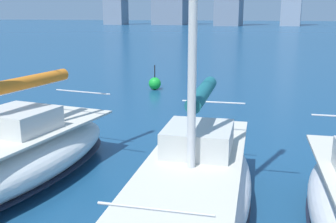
% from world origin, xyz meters
% --- Properties ---
extents(sailboat_teal, '(3.08, 7.19, 9.85)m').
position_xyz_m(sailboat_teal, '(-0.73, -6.51, 0.75)').
color(sailboat_teal, white).
rests_on(sailboat_teal, ground).
extents(sailboat_orange, '(3.07, 7.35, 10.95)m').
position_xyz_m(sailboat_orange, '(4.01, -6.51, 0.75)').
color(sailboat_orange, white).
rests_on(sailboat_orange, ground).
extents(channel_buoy, '(0.70, 0.70, 1.40)m').
position_xyz_m(channel_buoy, '(5.31, -19.82, 0.36)').
color(channel_buoy, green).
rests_on(channel_buoy, ground).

